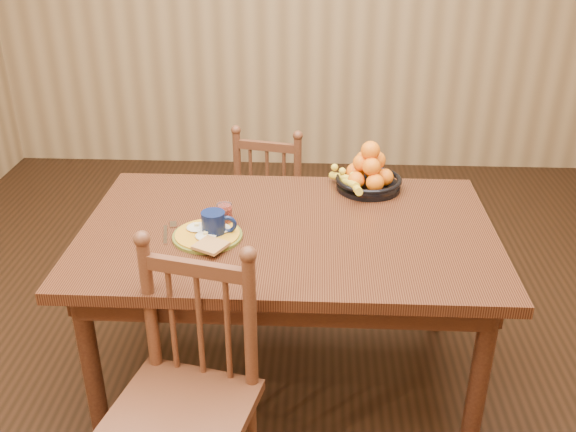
{
  "coord_description": "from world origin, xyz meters",
  "views": [
    {
      "loc": [
        0.11,
        -2.2,
        1.92
      ],
      "look_at": [
        0.0,
        0.0,
        0.8
      ],
      "focal_mm": 40.0,
      "sensor_mm": 36.0,
      "label": 1
    }
  ],
  "objects_px": {
    "chair_near": "(186,400)",
    "breakfast_plate": "(208,235)",
    "chair_far": "(275,202)",
    "fruit_bowl": "(367,175)",
    "dining_table": "(288,246)",
    "coffee_mug": "(215,224)"
  },
  "relations": [
    {
      "from": "dining_table",
      "to": "chair_far",
      "type": "relative_size",
      "value": 1.87
    },
    {
      "from": "dining_table",
      "to": "chair_far",
      "type": "bearing_deg",
      "value": 97.31
    },
    {
      "from": "chair_near",
      "to": "breakfast_plate",
      "type": "height_order",
      "value": "chair_near"
    },
    {
      "from": "chair_far",
      "to": "fruit_bowl",
      "type": "bearing_deg",
      "value": 141.43
    },
    {
      "from": "breakfast_plate",
      "to": "coffee_mug",
      "type": "distance_m",
      "value": 0.05
    },
    {
      "from": "chair_far",
      "to": "fruit_bowl",
      "type": "distance_m",
      "value": 0.8
    },
    {
      "from": "chair_near",
      "to": "fruit_bowl",
      "type": "relative_size",
      "value": 2.93
    },
    {
      "from": "dining_table",
      "to": "coffee_mug",
      "type": "height_order",
      "value": "coffee_mug"
    },
    {
      "from": "chair_far",
      "to": "chair_near",
      "type": "height_order",
      "value": "chair_near"
    },
    {
      "from": "dining_table",
      "to": "chair_far",
      "type": "distance_m",
      "value": 0.96
    },
    {
      "from": "chair_far",
      "to": "breakfast_plate",
      "type": "height_order",
      "value": "chair_far"
    },
    {
      "from": "chair_near",
      "to": "chair_far",
      "type": "bearing_deg",
      "value": 96.76
    },
    {
      "from": "chair_near",
      "to": "coffee_mug",
      "type": "relative_size",
      "value": 7.09
    },
    {
      "from": "breakfast_plate",
      "to": "fruit_bowl",
      "type": "bearing_deg",
      "value": 37.55
    },
    {
      "from": "chair_far",
      "to": "fruit_bowl",
      "type": "relative_size",
      "value": 2.64
    },
    {
      "from": "fruit_bowl",
      "to": "coffee_mug",
      "type": "bearing_deg",
      "value": -142.31
    },
    {
      "from": "fruit_bowl",
      "to": "chair_near",
      "type": "bearing_deg",
      "value": -121.19
    },
    {
      "from": "chair_near",
      "to": "dining_table",
      "type": "bearing_deg",
      "value": 78.75
    },
    {
      "from": "coffee_mug",
      "to": "chair_near",
      "type": "bearing_deg",
      "value": -92.59
    },
    {
      "from": "breakfast_plate",
      "to": "coffee_mug",
      "type": "bearing_deg",
      "value": 34.07
    },
    {
      "from": "fruit_bowl",
      "to": "dining_table",
      "type": "bearing_deg",
      "value": -130.67
    },
    {
      "from": "dining_table",
      "to": "fruit_bowl",
      "type": "distance_m",
      "value": 0.52
    }
  ]
}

